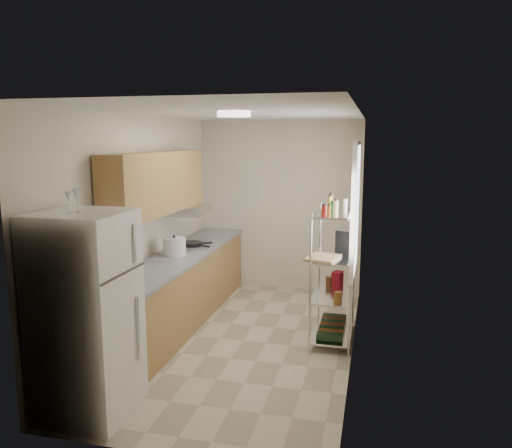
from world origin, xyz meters
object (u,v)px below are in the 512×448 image
Objects in this scene: refrigerator at (86,315)px; frying_pan_large at (192,244)px; rice_cooker at (174,247)px; espresso_machine at (345,240)px; cutting_board at (323,258)px.

frying_pan_large is (-0.07, 2.65, 0.05)m from refrigerator.
espresso_machine is at bearing 5.04° from rice_cooker.
frying_pan_large is 0.95× the size of espresso_machine.
cutting_board is at bearing 0.44° from frying_pan_large.
rice_cooker is 1.86m from cutting_board.
refrigerator is at bearing -87.96° from rice_cooker.
cutting_board reaches higher than frying_pan_large.
refrigerator is 6.25× the size of rice_cooker.
rice_cooker is at bearing 92.04° from refrigerator.
rice_cooker is 0.68× the size of cutting_board.
refrigerator is 6.22× the size of frying_pan_large.
refrigerator is 2.07m from rice_cooker.
cutting_board is at bearing -105.56° from espresso_machine.
rice_cooker is at bearing 173.74° from cutting_board.
refrigerator is at bearing -117.60° from espresso_machine.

